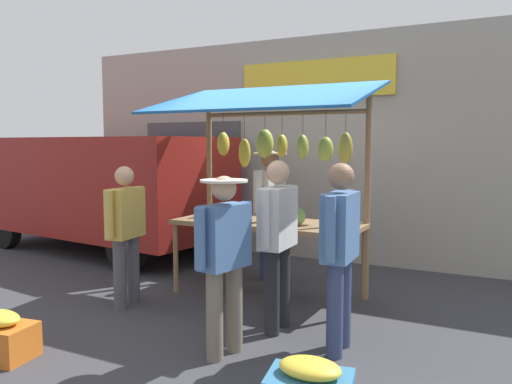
{
  "coord_description": "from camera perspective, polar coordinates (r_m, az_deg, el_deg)",
  "views": [
    {
      "loc": [
        -2.64,
        5.37,
        1.79
      ],
      "look_at": [
        0.0,
        0.3,
        1.25
      ],
      "focal_mm": 36.43,
      "sensor_mm": 36.0,
      "label": 1
    }
  ],
  "objects": [
    {
      "name": "parked_van",
      "position": [
        9.14,
        -17.21,
        0.95
      ],
      "size": [
        4.58,
        2.33,
        1.88
      ],
      "rotation": [
        0.0,
        0.0,
        -0.11
      ],
      "color": "maroon",
      "rests_on": "ground"
    },
    {
      "name": "shopper_in_striped_shirt",
      "position": [
        4.35,
        -3.49,
        -6.63
      ],
      "size": [
        0.39,
        0.65,
        1.52
      ],
      "rotation": [
        0.0,
        0.0,
        -1.76
      ],
      "color": "#726656",
      "rests_on": "ground"
    },
    {
      "name": "shopper_with_ponytail",
      "position": [
        4.91,
        2.4,
        -4.55
      ],
      "size": [
        0.24,
        0.7,
        1.63
      ],
      "rotation": [
        0.0,
        0.0,
        -1.52
      ],
      "color": "#232328",
      "rests_on": "ground"
    },
    {
      "name": "ground_plane",
      "position": [
        6.25,
        1.3,
        -11.26
      ],
      "size": [
        40.0,
        40.0,
        0.0
      ],
      "primitive_type": "plane",
      "color": "#38383D"
    },
    {
      "name": "shopper_with_shopping_bag",
      "position": [
        4.46,
        9.21,
        -5.67
      ],
      "size": [
        0.25,
        0.7,
        1.63
      ],
      "rotation": [
        0.0,
        0.0,
        -1.52
      ],
      "color": "navy",
      "rests_on": "ground"
    },
    {
      "name": "market_stall",
      "position": [
        6.03,
        1.58,
        3.18
      ],
      "size": [
        2.5,
        1.46,
        2.5
      ],
      "color": "olive",
      "rests_on": "ground"
    },
    {
      "name": "shopper_in_grey_tee",
      "position": [
        5.86,
        -14.12,
        -3.72
      ],
      "size": [
        0.28,
        0.67,
        1.54
      ],
      "rotation": [
        0.0,
        0.0,
        -1.45
      ],
      "color": "#4C4C51",
      "rests_on": "ground"
    },
    {
      "name": "street_backdrop",
      "position": [
        8.03,
        7.95,
        4.69
      ],
      "size": [
        9.0,
        0.3,
        3.4
      ],
      "color": "#9E998E",
      "rests_on": "ground"
    },
    {
      "name": "vendor_with_sunhat",
      "position": [
        6.85,
        1.54,
        -1.12
      ],
      "size": [
        0.44,
        0.72,
        1.7
      ],
      "rotation": [
        0.0,
        0.0,
        1.55
      ],
      "color": "navy",
      "rests_on": "ground"
    }
  ]
}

